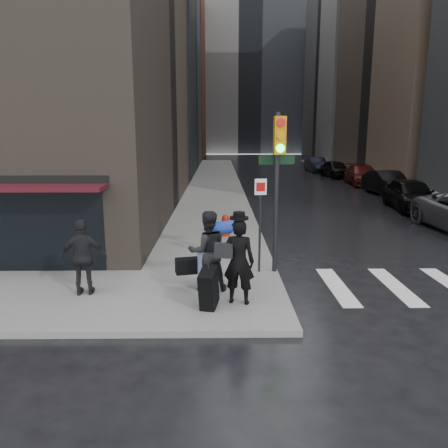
{
  "coord_description": "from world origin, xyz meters",
  "views": [
    {
      "loc": [
        0.28,
        -10.23,
        4.14
      ],
      "look_at": [
        0.45,
        3.09,
        1.3
      ],
      "focal_mm": 35.0,
      "sensor_mm": 36.0,
      "label": 1
    }
  ],
  "objects": [
    {
      "name": "bldg_distant",
      "position": [
        6.0,
        78.0,
        16.0
      ],
      "size": [
        40.0,
        12.0,
        32.0
      ],
      "primitive_type": "cube",
      "color": "gray",
      "rests_on": "ground"
    },
    {
      "name": "parked_car_4",
      "position": [
        10.96,
        29.57,
        0.78
      ],
      "size": [
        2.22,
        4.7,
        1.55
      ],
      "primitive_type": "imported",
      "rotation": [
        0.0,
        0.0,
        0.09
      ],
      "color": "black",
      "rests_on": "ground"
    },
    {
      "name": "bldg_left_far",
      "position": [
        -13.0,
        62.0,
        13.0
      ],
      "size": [
        22.0,
        20.0,
        26.0
      ],
      "primitive_type": "cube",
      "color": "brown",
      "rests_on": "ground"
    },
    {
      "name": "parked_car_3",
      "position": [
        11.59,
        23.97,
        0.77
      ],
      "size": [
        2.52,
        5.45,
        1.54
      ],
      "primitive_type": "imported",
      "rotation": [
        0.0,
        0.0,
        -0.07
      ],
      "color": "#420F0D",
      "rests_on": "ground"
    },
    {
      "name": "man_greycoat",
      "position": [
        -3.05,
        0.12,
        1.1
      ],
      "size": [
        1.15,
        0.56,
        1.91
      ],
      "rotation": [
        0.0,
        0.0,
        3.22
      ],
      "color": "black",
      "rests_on": "ground"
    },
    {
      "name": "man_overcoat",
      "position": [
        0.6,
        -0.56,
        1.09
      ],
      "size": [
        1.36,
        1.07,
        2.23
      ],
      "rotation": [
        0.0,
        0.0,
        2.93
      ],
      "color": "black",
      "rests_on": "ground"
    },
    {
      "name": "parked_car_2",
      "position": [
        11.43,
        18.37,
        0.79
      ],
      "size": [
        2.07,
        4.93,
        1.59
      ],
      "primitive_type": "imported",
      "rotation": [
        0.0,
        0.0,
        0.08
      ],
      "color": "black",
      "rests_on": "ground"
    },
    {
      "name": "traffic_light",
      "position": [
        1.87,
        1.79,
        3.05
      ],
      "size": [
        1.12,
        0.54,
        4.5
      ],
      "rotation": [
        0.0,
        0.0,
        0.09
      ],
      "color": "black",
      "rests_on": "ground"
    },
    {
      "name": "sidewalk_left",
      "position": [
        0.0,
        27.0,
        0.07
      ],
      "size": [
        4.0,
        50.0,
        0.15
      ],
      "primitive_type": "cube",
      "color": "slate",
      "rests_on": "ground"
    },
    {
      "name": "bldg_right_far",
      "position": [
        26.0,
        58.0,
        12.5
      ],
      "size": [
        22.0,
        20.0,
        25.0
      ],
      "primitive_type": "cube",
      "color": "gray",
      "rests_on": "ground"
    },
    {
      "name": "fire_hydrant",
      "position": [
        0.54,
        6.33,
        0.52
      ],
      "size": [
        0.48,
        0.37,
        0.83
      ],
      "rotation": [
        0.0,
        0.0,
        0.2
      ],
      "color": "#9B1C09",
      "rests_on": "ground"
    },
    {
      "name": "man_jeans",
      "position": [
        -0.01,
        0.38,
        1.18
      ],
      "size": [
        1.51,
        0.99,
        2.06
      ],
      "rotation": [
        0.0,
        0.0,
        3.37
      ],
      "color": "black",
      "rests_on": "ground"
    },
    {
      "name": "bldg_left_mid",
      "position": [
        -13.0,
        38.0,
        17.0
      ],
      "size": [
        22.0,
        24.0,
        34.0
      ],
      "primitive_type": "cube",
      "color": "gray",
      "rests_on": "ground"
    },
    {
      "name": "parked_car_1",
      "position": [
        10.56,
        12.78,
        0.84
      ],
      "size": [
        2.45,
        5.1,
        1.68
      ],
      "primitive_type": "imported",
      "rotation": [
        0.0,
        0.0,
        -0.1
      ],
      "color": "black",
      "rests_on": "ground"
    },
    {
      "name": "parked_car_5",
      "position": [
        10.43,
        35.16,
        0.75
      ],
      "size": [
        1.77,
        4.63,
        1.51
      ],
      "primitive_type": "imported",
      "rotation": [
        0.0,
        0.0,
        0.04
      ],
      "color": "black",
      "rests_on": "ground"
    },
    {
      "name": "sidewalk_right",
      "position": [
        13.5,
        27.0,
        0.07
      ],
      "size": [
        3.0,
        50.0,
        0.15
      ],
      "primitive_type": "cube",
      "color": "slate",
      "rests_on": "ground"
    },
    {
      "name": "ground",
      "position": [
        0.0,
        0.0,
        0.0
      ],
      "size": [
        140.0,
        140.0,
        0.0
      ],
      "primitive_type": "plane",
      "color": "black",
      "rests_on": "ground"
    }
  ]
}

